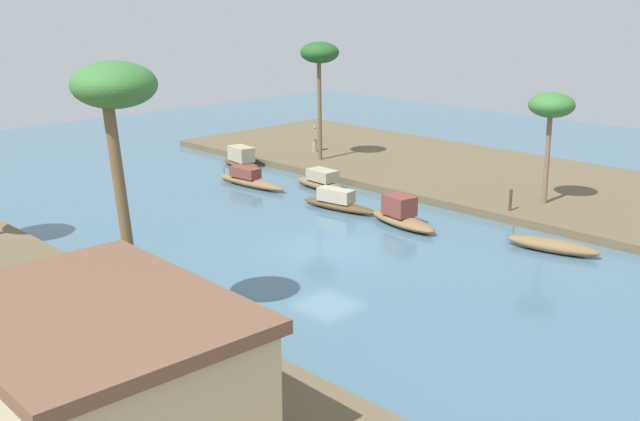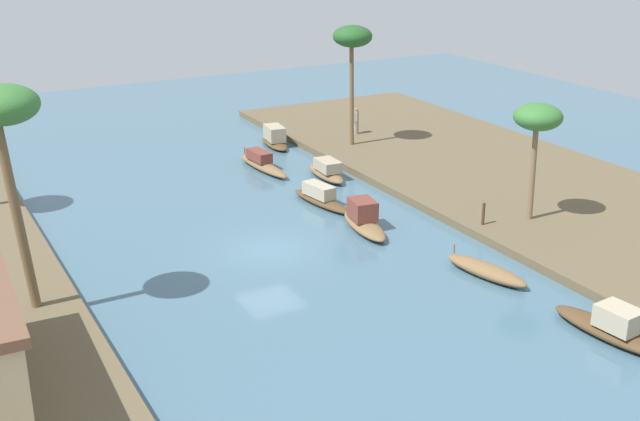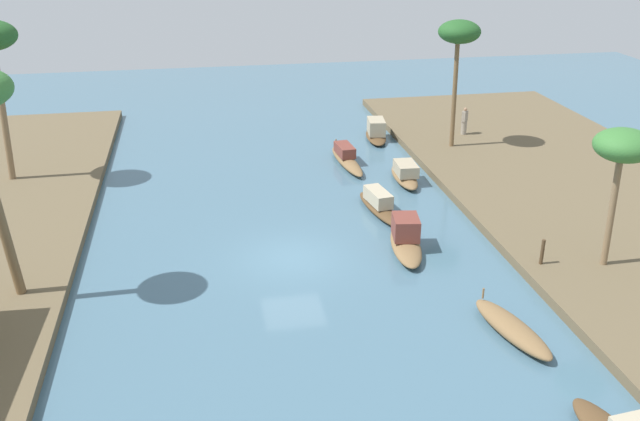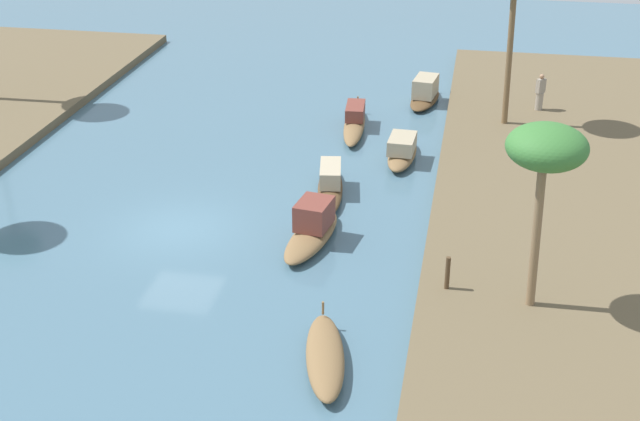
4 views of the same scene
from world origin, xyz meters
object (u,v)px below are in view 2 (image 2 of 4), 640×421
(sampan_upstream_small, at_px, (262,163))
(palm_tree_right_tall, at_px, (3,116))
(sampan_open_hull, at_px, (327,171))
(palm_tree_left_near, at_px, (538,119))
(sampan_foreground, at_px, (364,220))
(palm_tree_left_far, at_px, (352,39))
(sampan_with_red_awning, at_px, (611,326))
(sampan_near_left_bank, at_px, (275,138))
(sampan_downstream_large, at_px, (321,198))
(sampan_midstream, at_px, (486,271))
(person_on_near_bank, at_px, (356,122))
(mooring_post, at_px, (483,214))

(sampan_upstream_small, relative_size, palm_tree_right_tall, 0.62)
(sampan_open_hull, bearing_deg, palm_tree_left_near, -154.15)
(sampan_foreground, bearing_deg, sampan_upstream_small, 9.76)
(palm_tree_left_far, xyz_separation_m, palm_tree_right_tall, (-12.99, 20.96, 0.70))
(sampan_with_red_awning, bearing_deg, sampan_open_hull, -6.13)
(sampan_open_hull, xyz_separation_m, palm_tree_left_far, (4.06, -3.94, 6.21))
(sampan_foreground, bearing_deg, sampan_with_red_awning, -161.66)
(sampan_near_left_bank, bearing_deg, sampan_downstream_large, 173.83)
(sampan_midstream, relative_size, palm_tree_left_far, 0.56)
(sampan_near_left_bank, distance_m, palm_tree_right_tall, 24.67)
(sampan_foreground, distance_m, sampan_near_left_bank, 14.83)
(palm_tree_left_far, distance_m, palm_tree_right_tall, 24.67)
(sampan_downstream_large, relative_size, person_on_near_bank, 2.66)
(sampan_open_hull, distance_m, sampan_foreground, 7.74)
(sampan_foreground, xyz_separation_m, sampan_midstream, (-6.61, -1.61, -0.22))
(sampan_upstream_small, height_order, palm_tree_right_tall, palm_tree_right_tall)
(sampan_midstream, bearing_deg, palm_tree_right_tall, 60.57)
(sampan_foreground, distance_m, palm_tree_left_far, 14.39)
(sampan_with_red_awning, xyz_separation_m, palm_tree_right_tall, (10.96, 16.90, 6.89))
(sampan_midstream, relative_size, mooring_post, 3.87)
(sampan_near_left_bank, bearing_deg, sampan_upstream_small, 153.81)
(person_on_near_bank, relative_size, palm_tree_left_near, 0.31)
(person_on_near_bank, bearing_deg, sampan_upstream_small, -23.42)
(sampan_open_hull, distance_m, sampan_downstream_large, 4.21)
(sampan_with_red_awning, height_order, mooring_post, mooring_post)
(sampan_upstream_small, bearing_deg, sampan_open_hull, -147.33)
(sampan_upstream_small, distance_m, mooring_post, 14.15)
(sampan_downstream_large, relative_size, sampan_near_left_bank, 1.19)
(mooring_post, height_order, palm_tree_left_near, palm_tree_left_near)
(sampan_downstream_large, bearing_deg, mooring_post, -154.43)
(sampan_foreground, height_order, sampan_upstream_small, sampan_foreground)
(mooring_post, distance_m, palm_tree_left_far, 15.48)
(sampan_upstream_small, bearing_deg, sampan_foreground, 176.34)
(person_on_near_bank, bearing_deg, sampan_foreground, 16.30)
(mooring_post, xyz_separation_m, palm_tree_left_near, (-0.44, -2.31, 4.13))
(sampan_with_red_awning, distance_m, palm_tree_left_far, 25.07)
(sampan_downstream_large, relative_size, palm_tree_left_near, 0.82)
(person_on_near_bank, distance_m, mooring_post, 16.61)
(sampan_midstream, distance_m, sampan_downstream_large, 10.63)
(sampan_foreground, height_order, sampan_near_left_bank, sampan_foreground)
(person_on_near_bank, bearing_deg, sampan_open_hull, 3.87)
(sampan_midstream, xyz_separation_m, palm_tree_left_near, (3.36, -5.21, 4.76))
(sampan_downstream_large, bearing_deg, sampan_upstream_small, -8.12)
(sampan_with_red_awning, relative_size, palm_tree_right_tall, 0.55)
(palm_tree_left_far, bearing_deg, mooring_post, 173.48)
(sampan_upstream_small, relative_size, palm_tree_left_far, 0.71)
(sampan_with_red_awning, xyz_separation_m, palm_tree_left_far, (23.96, -4.05, 6.19))
(palm_tree_left_near, bearing_deg, palm_tree_right_tall, 85.43)
(sampan_foreground, distance_m, sampan_downstream_large, 3.89)
(sampan_open_hull, bearing_deg, palm_tree_left_far, -41.70)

